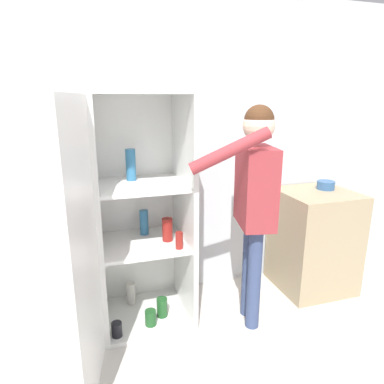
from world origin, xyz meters
name	(u,v)px	position (x,y,z in m)	size (l,w,h in m)	color
ground_plane	(207,359)	(0.00, 0.00, 0.00)	(12.00, 12.00, 0.00)	beige
wall_back	(170,153)	(0.00, 0.98, 1.27)	(7.00, 0.06, 2.55)	silver
refrigerator	(131,220)	(-0.41, 0.51, 0.88)	(0.85, 1.31, 1.78)	white
person	(254,190)	(0.46, 0.32, 1.08)	(0.70, 0.53, 1.68)	#384770
counter	(314,240)	(1.26, 0.62, 0.46)	(0.64, 0.61, 0.92)	tan
bowl	(326,185)	(1.38, 0.69, 0.96)	(0.16, 0.16, 0.07)	#335B8E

